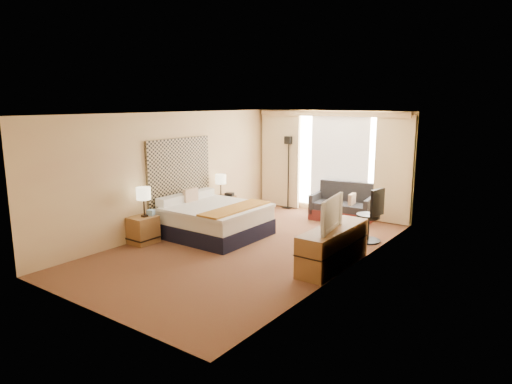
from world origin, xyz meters
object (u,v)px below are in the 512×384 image
Objects in this scene: nightstand_left at (143,230)px; nightstand_right at (223,207)px; floor_lamp at (288,158)px; television at (326,213)px; bed at (214,220)px; lamp_left at (143,194)px; desk_chair at (371,218)px; loveseat at (343,208)px; lamp_right at (221,180)px; media_dresser at (333,247)px.

nightstand_left and nightstand_right have the same top height.
television is (2.93, -3.49, -0.37)m from floor_lamp.
nightstand_left is 2.50m from nightstand_right.
bed is 2.94m from television.
lamp_left is 3.70m from television.
nightstand_left is 4.61m from desk_chair.
floor_lamp is at bearing 68.73° from nightstand_right.
floor_lamp is 1.72× the size of desk_chair.
loveseat is 1.36× the size of desk_chair.
floor_lamp is (0.72, 4.35, 1.08)m from nightstand_left.
floor_lamp reaches higher than lamp_right.
nightstand_right is 4.06m from television.
floor_lamp reaches higher than nightstand_right.
media_dresser is 0.92× the size of bed.
media_dresser is at bearing -78.86° from desk_chair.
lamp_right is (0.01, 2.42, 0.70)m from nightstand_left.
lamp_right is (-0.71, -1.93, -0.39)m from floor_lamp.
lamp_right reaches higher than nightstand_right.
nightstand_left is 1.01× the size of lamp_right.
desk_chair is at bearing -9.73° from television.
television is at bearing 13.23° from nightstand_left.
lamp_left is at bearing -127.38° from loveseat.
bed is 1.59m from lamp_left.
nightstand_right is at bearing 122.84° from bed.
lamp_right is at bearing 90.83° from lamp_left.
television is (-0.05, -0.19, 0.64)m from media_dresser.
media_dresser is 0.94× the size of floor_lamp.
desk_chair reaches higher than bed.
lamp_left is (0.04, 0.02, 0.74)m from nightstand_left.
bed is (-2.89, 0.20, -0.00)m from media_dresser.
desk_chair is at bearing 4.18° from nightstand_right.
nightstand_right is at bearing -111.27° from floor_lamp.
loveseat is at bearing 59.53° from lamp_left.
floor_lamp reaches higher than desk_chair.
media_dresser is at bearing -20.36° from lamp_right.
desk_chair is at bearing 27.96° from bed.
lamp_right is (-3.69, 1.37, 0.62)m from media_dresser.
lamp_right is (-2.43, -1.67, 0.68)m from loveseat.
nightstand_right is 0.31× the size of media_dresser.
floor_lamp is at bearing 31.14° from television.
desk_chair is at bearing -28.12° from floor_lamp.
lamp_left is 1.10× the size of lamp_right.
nightstand_left is 0.92× the size of lamp_left.
lamp_right reaches higher than media_dresser.
loveseat is at bearing 143.53° from desk_chair.
television is at bearing -23.21° from lamp_right.
media_dresser is (3.70, 1.05, 0.07)m from nightstand_left.
loveseat is 1.53× the size of television.
desk_chair is 4.59m from lamp_left.
bed reaches higher than nightstand_left.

